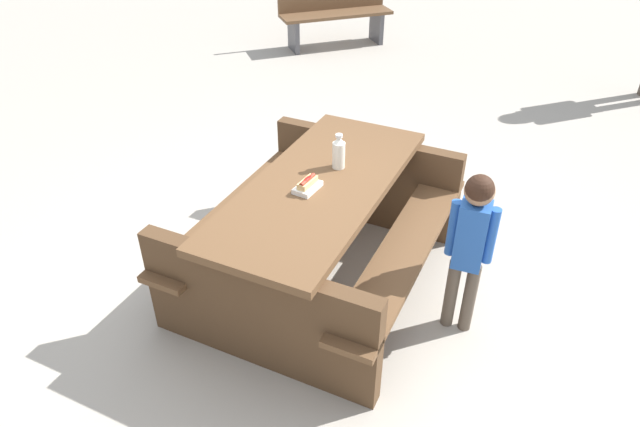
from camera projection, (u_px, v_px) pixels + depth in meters
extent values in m
plane|color=#ADA599|center=(320.00, 278.00, 3.84)|extent=(30.00, 30.00, 0.00)
cube|color=brown|center=(320.00, 186.00, 3.43)|extent=(1.95, 1.32, 0.05)
cube|color=brown|center=(405.00, 249.00, 3.40)|extent=(1.79, 0.87, 0.04)
cube|color=brown|center=(244.00, 205.00, 3.80)|extent=(1.79, 0.87, 0.04)
cube|color=#4D3520|center=(258.00, 314.00, 3.06)|extent=(0.56, 1.35, 0.70)
cube|color=#4D3520|center=(365.00, 179.00, 4.23)|extent=(0.56, 1.35, 0.70)
cylinder|color=silver|center=(339.00, 155.00, 3.52)|extent=(0.08, 0.08, 0.17)
cone|color=silver|center=(339.00, 140.00, 3.47)|extent=(0.07, 0.07, 0.04)
cylinder|color=silver|center=(339.00, 136.00, 3.45)|extent=(0.04, 0.04, 0.02)
cube|color=white|center=(308.00, 188.00, 3.34)|extent=(0.20, 0.15, 0.03)
cube|color=#D8B272|center=(308.00, 183.00, 3.32)|extent=(0.16, 0.09, 0.04)
cylinder|color=maroon|center=(307.00, 180.00, 3.31)|extent=(0.14, 0.06, 0.03)
ellipsoid|color=maroon|center=(307.00, 178.00, 3.31)|extent=(0.07, 0.04, 0.01)
cylinder|color=brown|center=(451.00, 293.00, 3.36)|extent=(0.07, 0.07, 0.48)
cylinder|color=brown|center=(469.00, 298.00, 3.33)|extent=(0.07, 0.07, 0.48)
cube|color=#2659B2|center=(471.00, 235.00, 3.10)|extent=(0.20, 0.21, 0.40)
cylinder|color=#2659B2|center=(453.00, 228.00, 3.12)|extent=(0.06, 0.06, 0.34)
cylinder|color=#2659B2|center=(491.00, 236.00, 3.06)|extent=(0.06, 0.06, 0.34)
sphere|color=#997051|center=(480.00, 191.00, 2.94)|extent=(0.16, 0.16, 0.16)
sphere|color=#331E14|center=(480.00, 189.00, 2.92)|extent=(0.15, 0.15, 0.15)
cube|color=brown|center=(336.00, 14.00, 7.62)|extent=(1.52, 1.02, 0.04)
cube|color=#4C4C51|center=(294.00, 35.00, 7.58)|extent=(0.21, 0.35, 0.41)
cube|color=#4C4C51|center=(376.00, 27.00, 7.90)|extent=(0.21, 0.35, 0.41)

